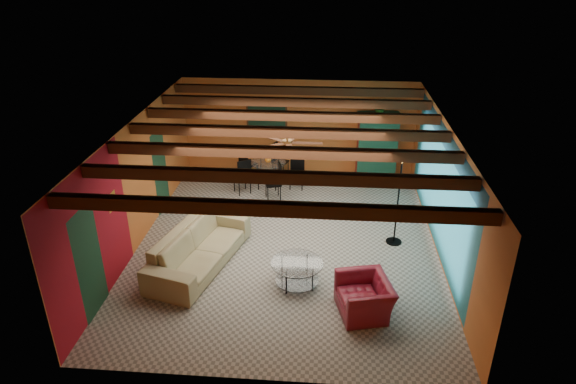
# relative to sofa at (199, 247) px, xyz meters

# --- Properties ---
(room) EXTENTS (6.52, 8.01, 2.71)m
(room) POSITION_rel_sofa_xyz_m (1.72, 1.10, 1.96)
(room) COLOR gray
(room) RESTS_ON ground
(sofa) EXTENTS (1.76, 2.95, 0.81)m
(sofa) POSITION_rel_sofa_xyz_m (0.00, 0.00, 0.00)
(sofa) COLOR tan
(sofa) RESTS_ON ground
(armchair) EXTENTS (1.10, 1.19, 0.65)m
(armchair) POSITION_rel_sofa_xyz_m (3.29, -1.27, -0.08)
(armchair) COLOR maroon
(armchair) RESTS_ON ground
(coffee_table) EXTENTS (1.22, 1.22, 0.51)m
(coffee_table) POSITION_rel_sofa_xyz_m (2.04, -0.55, -0.15)
(coffee_table) COLOR silver
(coffee_table) RESTS_ON ground
(dining_table) EXTENTS (1.99, 1.99, 1.00)m
(dining_table) POSITION_rel_sofa_xyz_m (0.97, 3.87, 0.10)
(dining_table) COLOR white
(dining_table) RESTS_ON ground
(armoire) EXTENTS (1.11, 0.67, 1.84)m
(armoire) POSITION_rel_sofa_xyz_m (3.92, 4.69, 0.52)
(armoire) COLOR maroon
(armoire) RESTS_ON ground
(floor_lamp) EXTENTS (0.50, 0.50, 2.13)m
(floor_lamp) POSITION_rel_sofa_xyz_m (4.09, 1.19, 0.66)
(floor_lamp) COLOR black
(floor_lamp) RESTS_ON ground
(ceiling_fan) EXTENTS (1.50, 1.50, 0.44)m
(ceiling_fan) POSITION_rel_sofa_xyz_m (1.72, 0.99, 1.96)
(ceiling_fan) COLOR #472614
(ceiling_fan) RESTS_ON ceiling
(painting) EXTENTS (1.05, 0.03, 0.65)m
(painting) POSITION_rel_sofa_xyz_m (0.82, 4.95, 1.25)
(painting) COLOR black
(painting) RESTS_ON wall_back
(potted_plant) EXTENTS (0.48, 0.45, 0.44)m
(potted_plant) POSITION_rel_sofa_xyz_m (3.92, 4.69, 1.65)
(potted_plant) COLOR #26661E
(potted_plant) RESTS_ON armoire
(vase) EXTENTS (0.21, 0.21, 0.17)m
(vase) POSITION_rel_sofa_xyz_m (0.97, 3.87, 0.68)
(vase) COLOR orange
(vase) RESTS_ON dining_table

